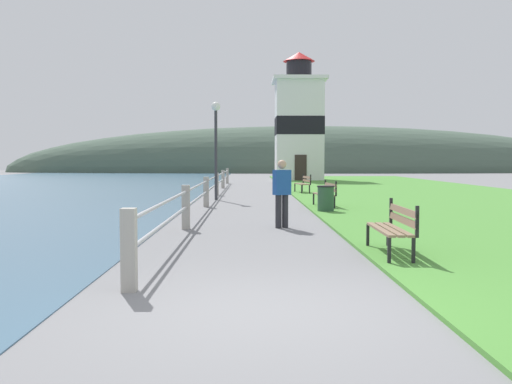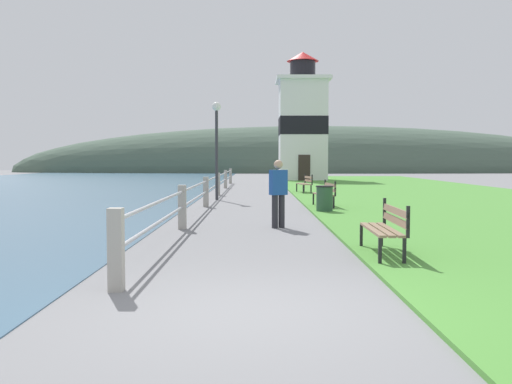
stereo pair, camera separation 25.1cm
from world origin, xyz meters
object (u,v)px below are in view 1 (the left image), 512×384
Objects in this scene: park_bench_midway at (326,192)px; trash_bin at (326,199)px; lighthouse at (299,124)px; lamp_post at (216,132)px; park_bench_near at (394,225)px; person_strolling at (282,191)px; park_bench_far at (304,183)px.

park_bench_midway reaches higher than trash_bin.
lighthouse is 22.24m from lamp_post.
lighthouse is (1.44, 35.18, 3.86)m from park_bench_near.
lamp_post is at bearing 123.12° from trash_bin.
lamp_post is at bearing -73.18° from park_bench_near.
lighthouse is 31.40m from person_strolling.
park_bench_near is 2.17× the size of trash_bin.
park_bench_near is at bearing 177.98° from person_strolling.
park_bench_near and park_bench_far have the same top height.
trash_bin is at bearing -93.20° from lighthouse.
trash_bin is at bearing -88.11° from park_bench_near.
person_strolling reaches higher than park_bench_midway.
trash_bin is at bearing 76.90° from park_bench_midway.
lighthouse is at bearing -91.05° from park_bench_near.
lighthouse reaches higher than park_bench_far.
park_bench_midway is 5.85m from person_strolling.
lighthouse reaches higher than trash_bin.
park_bench_near is 0.18× the size of lighthouse.
park_bench_far is 9.89m from trash_bin.
trash_bin is (-0.27, -9.88, -0.11)m from park_bench_far.
person_strolling is at bearing -112.35° from trash_bin.
lamp_post is at bearing -103.62° from lighthouse.
person_strolling is 9.90m from lamp_post.
person_strolling is (-1.65, 4.13, 0.35)m from park_bench_near.
park_bench_midway is (0.17, 9.67, -0.00)m from park_bench_near.
lighthouse is at bearing -101.38° from park_bench_far.
lighthouse is (1.25, 17.34, 3.87)m from park_bench_far.
person_strolling is at bearing -77.36° from lamp_post.
park_bench_near is 17.83m from park_bench_far.
person_strolling is at bearing 75.07° from park_bench_far.
park_bench_near is 14.31m from lamp_post.
park_bench_far is at bearing 88.41° from trash_bin.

